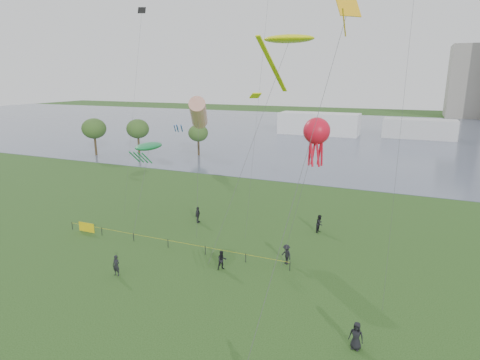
% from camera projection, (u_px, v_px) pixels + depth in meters
% --- Properties ---
extents(ground_plane, '(400.00, 400.00, 0.00)m').
position_uv_depth(ground_plane, '(176.00, 345.00, 24.30)').
color(ground_plane, '#1C3D13').
extents(lake, '(400.00, 120.00, 0.08)m').
position_uv_depth(lake, '(364.00, 134.00, 113.40)').
color(lake, slate).
rests_on(lake, ground_plane).
extents(building_low, '(16.00, 18.00, 28.00)m').
position_uv_depth(building_low, '(471.00, 82.00, 158.38)').
color(building_low, gray).
rests_on(building_low, ground_plane).
extents(pavilion_left, '(22.00, 8.00, 6.00)m').
position_uv_depth(pavilion_left, '(319.00, 124.00, 112.75)').
color(pavilion_left, white).
rests_on(pavilion_left, ground_plane).
extents(pavilion_right, '(18.00, 7.00, 5.00)m').
position_uv_depth(pavilion_right, '(419.00, 129.00, 105.70)').
color(pavilion_right, silver).
rests_on(pavilion_right, ground_plane).
extents(trees, '(24.09, 12.74, 7.63)m').
position_uv_depth(trees, '(134.00, 130.00, 82.31)').
color(trees, '#392C1A').
rests_on(trees, ground_plane).
extents(fence, '(24.07, 0.07, 1.05)m').
position_uv_depth(fence, '(116.00, 233.00, 40.39)').
color(fence, black).
rests_on(fence, ground_plane).
extents(spectator_a, '(1.03, 1.02, 1.68)m').
position_uv_depth(spectator_a, '(222.00, 260.00, 33.68)').
color(spectator_a, black).
rests_on(spectator_a, ground_plane).
extents(spectator_b, '(1.32, 1.20, 1.78)m').
position_uv_depth(spectator_b, '(286.00, 254.00, 34.70)').
color(spectator_b, black).
rests_on(spectator_b, ground_plane).
extents(spectator_c, '(0.53, 1.10, 1.82)m').
position_uv_depth(spectator_c, '(198.00, 215.00, 44.57)').
color(spectator_c, black).
rests_on(spectator_c, ground_plane).
extents(spectator_d, '(0.92, 0.66, 1.75)m').
position_uv_depth(spectator_d, '(356.00, 336.00, 23.80)').
color(spectator_d, black).
rests_on(spectator_d, ground_plane).
extents(spectator_f, '(0.65, 0.44, 1.75)m').
position_uv_depth(spectator_f, '(116.00, 265.00, 32.67)').
color(spectator_f, black).
rests_on(spectator_f, ground_plane).
extents(spectator_g, '(0.88, 1.04, 1.88)m').
position_uv_depth(spectator_g, '(320.00, 224.00, 41.79)').
color(spectator_g, black).
rests_on(spectator_g, ground_plane).
extents(kite_stingray, '(6.83, 9.89, 19.35)m').
position_uv_depth(kite_stingray, '(288.00, 40.00, 34.65)').
color(kite_stingray, '#3F3F42').
extents(kite_windsock, '(4.68, 7.62, 13.92)m').
position_uv_depth(kite_windsock, '(198.00, 113.00, 42.96)').
color(kite_windsock, '#3F3F42').
extents(kite_creature, '(3.06, 8.25, 8.64)m').
position_uv_depth(kite_creature, '(148.00, 147.00, 44.96)').
color(kite_creature, '#3F3F42').
extents(kite_octopus, '(3.14, 3.26, 12.62)m').
position_uv_depth(kite_octopus, '(317.00, 132.00, 32.67)').
color(kite_octopus, '#3F3F42').
extents(kite_delta, '(3.26, 11.90, 20.31)m').
position_uv_depth(kite_delta, '(342.00, 25.00, 22.23)').
color(kite_delta, '#3F3F42').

